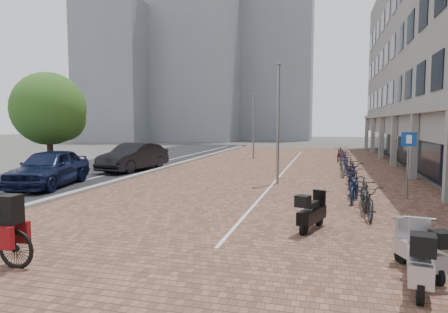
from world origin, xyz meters
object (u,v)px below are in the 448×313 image
scooter_mid (312,211)px  parking_sign (408,154)px  scooter_front (419,249)px  scooter_back (420,257)px  car_navy (49,168)px  car_dark (134,157)px

scooter_mid → parking_sign: size_ratio=0.61×
scooter_front → scooter_back: (-0.15, -0.75, 0.08)m
car_navy → scooter_back: 15.51m
scooter_mid → car_dark: bearing=155.0°
scooter_front → parking_sign: 7.97m
scooter_mid → parking_sign: bearing=77.6°
scooter_front → car_navy: bearing=130.9°
scooter_back → car_navy: bearing=160.4°
car_dark → scooter_mid: bearing=-35.7°
car_navy → scooter_mid: (11.62, -4.32, -0.31)m
car_navy → parking_sign: parking_sign is taller
car_navy → scooter_front: car_navy is taller
scooter_mid → scooter_back: (1.91, -3.26, 0.06)m
car_dark → scooter_front: bearing=-36.8°
car_navy → scooter_back: size_ratio=2.91×
scooter_mid → scooter_back: 3.78m
car_navy → scooter_front: bearing=-37.8°
scooter_front → scooter_back: bearing=-123.6°
car_dark → scooter_mid: (10.73, -10.50, -0.30)m
scooter_back → parking_sign: bearing=90.6°
scooter_mid → scooter_front: bearing=-31.3°
scooter_front → scooter_mid: bearing=106.7°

